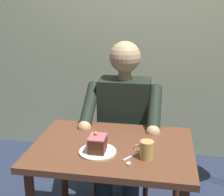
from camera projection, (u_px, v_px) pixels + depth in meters
dining_table at (112, 161)px, 1.77m from camera, size 0.91×0.66×0.70m
chair at (126, 136)px, 2.38m from camera, size 0.42×0.42×0.88m
seated_person at (123, 126)px, 2.18m from camera, size 0.53×0.58×1.23m
dessert_plate at (98, 152)px, 1.66m from camera, size 0.20×0.20×0.01m
cake_slice at (98, 144)px, 1.65m from camera, size 0.09×0.11×0.11m
coffee_cup at (146, 150)px, 1.58m from camera, size 0.11×0.07×0.10m
dessert_spoon at (129, 160)px, 1.57m from camera, size 0.07×0.14×0.01m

